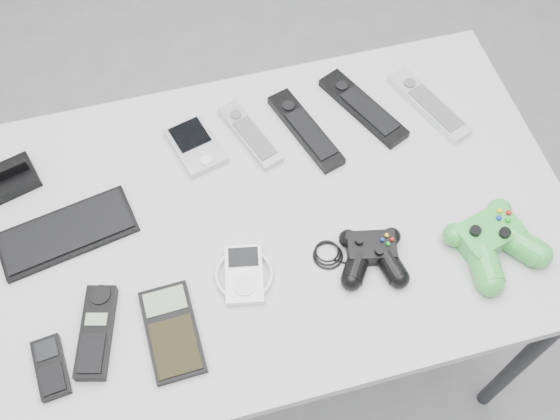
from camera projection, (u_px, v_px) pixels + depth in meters
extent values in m
plane|color=slate|center=(313.00, 365.00, 1.81)|extent=(3.50, 3.50, 0.00)
cube|color=#9E9FA1|center=(279.00, 216.00, 1.24)|extent=(1.08, 0.69, 0.03)
cylinder|color=black|center=(525.00, 359.00, 1.47)|extent=(0.03, 0.03, 0.69)
cylinder|color=black|center=(59.00, 231.00, 1.63)|extent=(0.03, 0.03, 0.69)
cylinder|color=black|center=(427.00, 149.00, 1.76)|extent=(0.03, 0.03, 0.69)
cube|color=black|center=(67.00, 232.00, 1.19)|extent=(0.26, 0.15, 0.02)
cube|color=black|center=(10.00, 174.00, 1.24)|extent=(0.11, 0.10, 0.05)
cube|color=#A8A7AF|center=(196.00, 146.00, 1.29)|extent=(0.11, 0.14, 0.02)
cube|color=#A8A7AF|center=(250.00, 134.00, 1.30)|extent=(0.10, 0.18, 0.02)
cube|color=black|center=(305.00, 129.00, 1.31)|extent=(0.11, 0.22, 0.02)
cube|color=black|center=(363.00, 107.00, 1.34)|extent=(0.14, 0.22, 0.02)
cube|color=silver|center=(429.00, 104.00, 1.34)|extent=(0.12, 0.21, 0.02)
cube|color=black|center=(51.00, 367.00, 1.07)|extent=(0.06, 0.11, 0.02)
cube|color=black|center=(96.00, 332.00, 1.09)|extent=(0.09, 0.17, 0.03)
cube|color=black|center=(172.00, 331.00, 1.10)|extent=(0.09, 0.17, 0.02)
cube|color=silver|center=(244.00, 274.00, 1.15)|extent=(0.12, 0.13, 0.02)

